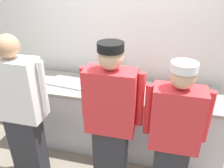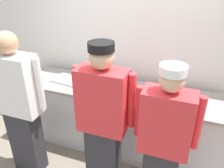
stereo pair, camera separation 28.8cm
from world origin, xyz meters
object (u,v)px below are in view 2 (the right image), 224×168
chef_center (103,120)px  squeeze_bottle_spare (135,81)px  mixing_bowl_steel (108,83)px  squeeze_bottle_primary (127,92)px  ramekin_green_sauce (38,74)px  ramekin_orange_sauce (152,96)px  plate_stack_front (173,95)px  squeeze_bottle_secondary (195,103)px  chef_far_right (164,142)px  deli_cup (43,76)px  chef_near_left (20,105)px  sheet_tray (71,80)px  chefs_knife (86,84)px

chef_center → squeeze_bottle_spare: bearing=82.7°
mixing_bowl_steel → squeeze_bottle_primary: size_ratio=2.15×
ramekin_green_sauce → mixing_bowl_steel: bearing=1.3°
ramekin_orange_sauce → ramekin_green_sauce: bearing=178.1°
plate_stack_front → squeeze_bottle_secondary: (0.24, -0.23, 0.07)m
chef_far_right → squeeze_bottle_spare: size_ratio=7.98×
mixing_bowl_steel → squeeze_bottle_secondary: 1.06m
ramekin_green_sauce → deli_cup: bearing=-25.9°
chef_center → squeeze_bottle_spare: size_ratio=8.53×
ramekin_green_sauce → squeeze_bottle_primary: bearing=-7.3°
chef_near_left → deli_cup: bearing=104.1°
chef_far_right → mixing_bowl_steel: size_ratio=4.01×
mixing_bowl_steel → ramekin_green_sauce: 1.04m
squeeze_bottle_spare → sheet_tray: bearing=-172.6°
squeeze_bottle_secondary → chefs_knife: 1.35m
chef_far_right → deli_cup: chef_far_right is taller
chefs_knife → chef_near_left: bearing=-122.5°
squeeze_bottle_spare → plate_stack_front: bearing=-7.2°
squeeze_bottle_spare → chefs_knife: size_ratio=0.73×
chef_far_right → squeeze_bottle_secondary: 0.60m
chef_center → sheet_tray: (-0.74, 0.69, 0.00)m
ramekin_orange_sauce → chefs_knife: ramekin_orange_sauce is taller
plate_stack_front → ramekin_orange_sauce: (-0.22, -0.12, 0.00)m
chef_far_right → mixing_bowl_steel: 1.10m
squeeze_bottle_primary → ramekin_green_sauce: (-1.35, 0.17, -0.06)m
ramekin_green_sauce → plate_stack_front: bearing=2.0°
chef_far_right → sheet_tray: (-1.35, 0.72, 0.06)m
squeeze_bottle_spare → ramekin_green_sauce: (-1.36, -0.13, -0.07)m
sheet_tray → squeeze_bottle_primary: 0.86m
sheet_tray → ramekin_orange_sauce: bearing=-3.6°
ramekin_green_sauce → deli_cup: size_ratio=1.18×
plate_stack_front → sheet_tray: (-1.33, -0.05, -0.01)m
squeeze_bottle_secondary → deli_cup: (-1.96, 0.10, -0.05)m
sheet_tray → ramekin_orange_sauce: size_ratio=5.96×
squeeze_bottle_spare → squeeze_bottle_primary: bearing=-92.3°
ramekin_orange_sauce → deli_cup: bearing=-179.7°
squeeze_bottle_secondary → deli_cup: squeeze_bottle_secondary is taller
squeeze_bottle_secondary → deli_cup: 1.96m
chef_center → ramekin_orange_sauce: bearing=59.1°
sheet_tray → deli_cup: bearing=-168.5°
plate_stack_front → squeeze_bottle_primary: size_ratio=1.06×
plate_stack_front → squeeze_bottle_secondary: size_ratio=1.02×
sheet_tray → chef_center: bearing=-42.9°
squeeze_bottle_secondary → squeeze_bottle_spare: squeeze_bottle_spare is taller
mixing_bowl_steel → squeeze_bottle_primary: bearing=-32.6°
chef_near_left → squeeze_bottle_secondary: size_ratio=9.05×
chef_far_right → squeeze_bottle_primary: chef_far_right is taller
chef_far_right → chefs_knife: 1.31m
plate_stack_front → sheet_tray: plate_stack_front is taller
chef_center → chef_near_left: bearing=-176.7°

